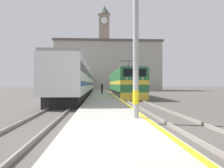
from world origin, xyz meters
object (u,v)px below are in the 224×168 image
object	(u,v)px
passenger_train	(81,81)
catenary_mast	(137,31)
locomotive_train	(124,83)
person_on_platform	(102,88)
clock_tower	(104,45)

from	to	relation	value
passenger_train	catenary_mast	world-z (taller)	catenary_mast
passenger_train	catenary_mast	xyz separation A→B (m)	(4.32, -23.95, 1.91)
locomotive_train	catenary_mast	bearing A→B (deg)	-95.05
person_on_platform	clock_tower	distance (m)	35.23
locomotive_train	clock_tower	distance (m)	38.41
locomotive_train	clock_tower	size ratio (longest dim) A/B	0.74
clock_tower	passenger_train	bearing A→B (deg)	-97.39
catenary_mast	person_on_platform	world-z (taller)	catenary_mast
passenger_train	catenary_mast	distance (m)	24.41
passenger_train	clock_tower	bearing A→B (deg)	82.61
catenary_mast	passenger_train	bearing A→B (deg)	100.23
passenger_train	person_on_platform	xyz separation A→B (m)	(3.21, 1.13, -1.04)
catenary_mast	clock_tower	xyz separation A→B (m)	(0.09, 57.97, 9.61)
person_on_platform	clock_tower	bearing A→B (deg)	87.90
passenger_train	catenary_mast	bearing A→B (deg)	-79.77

